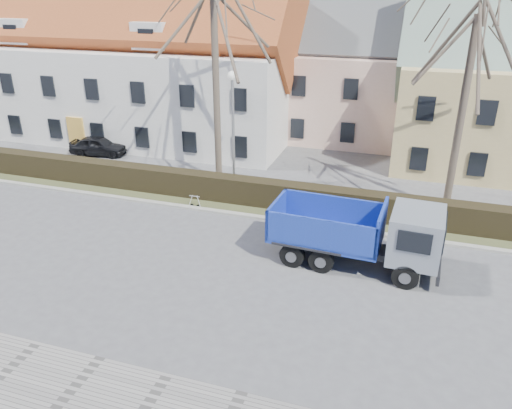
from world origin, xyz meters
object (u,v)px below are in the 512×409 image
(cart_frame, at_px, (191,200))
(parked_car_a, at_px, (98,146))
(streetlight, at_px, (233,135))
(dump_truck, at_px, (349,232))

(cart_frame, bearing_deg, parked_car_a, 148.07)
(streetlight, bearing_deg, dump_truck, -38.04)
(cart_frame, bearing_deg, streetlight, 55.44)
(cart_frame, distance_m, parked_car_a, 10.64)
(streetlight, distance_m, parked_car_a, 11.38)
(parked_car_a, bearing_deg, streetlight, -117.27)
(dump_truck, relative_size, cart_frame, 8.78)
(dump_truck, bearing_deg, cart_frame, 162.68)
(dump_truck, height_order, parked_car_a, dump_truck)
(streetlight, relative_size, cart_frame, 8.32)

